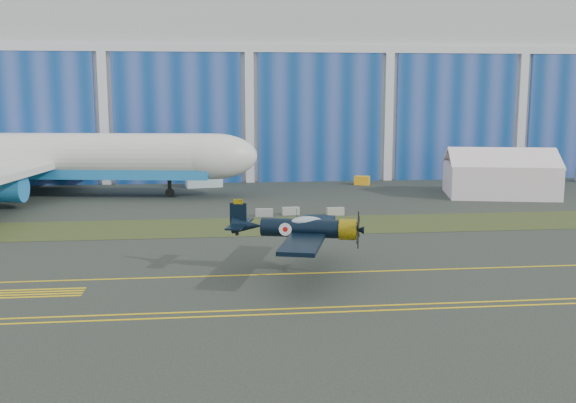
{
  "coord_description": "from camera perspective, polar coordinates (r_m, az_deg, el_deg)",
  "views": [
    {
      "loc": [
        -5.65,
        -55.6,
        14.06
      ],
      "look_at": [
        0.93,
        3.67,
        4.31
      ],
      "focal_mm": 42.0,
      "sensor_mm": 36.0,
      "label": 1
    }
  ],
  "objects": [
    {
      "name": "edge_line_far",
      "position": [
        44.74,
        1.25,
        -9.02
      ],
      "size": [
        80.0,
        0.2,
        0.02
      ],
      "primitive_type": "cube",
      "color": "yellow",
      "rests_on": "ground"
    },
    {
      "name": "warbird",
      "position": [
        51.74,
        1.1,
        -2.26
      ],
      "size": [
        15.05,
        16.71,
        4.17
      ],
      "rotation": [
        0.0,
        0.0,
        -0.28
      ],
      "color": "black",
      "rests_on": "ground"
    },
    {
      "name": "grass_median",
      "position": [
        71.22,
        -1.66,
        -2.08
      ],
      "size": [
        260.0,
        10.0,
        0.02
      ],
      "primitive_type": "cube",
      "color": "#475128",
      "rests_on": "ground"
    },
    {
      "name": "ground",
      "position": [
        57.62,
        -0.52,
        -4.83
      ],
      "size": [
        260.0,
        260.0,
        0.0
      ],
      "primitive_type": "plane",
      "color": "#2F362F",
      "rests_on": "ground"
    },
    {
      "name": "shipping_container",
      "position": [
        100.97,
        -7.13,
        1.87
      ],
      "size": [
        5.61,
        3.12,
        2.3
      ],
      "primitive_type": "cube",
      "rotation": [
        0.0,
        0.0,
        0.2
      ],
      "color": "#CBECF0",
      "rests_on": "ground"
    },
    {
      "name": "edge_line_near",
      "position": [
        43.8,
        1.43,
        -9.43
      ],
      "size": [
        80.0,
        0.2,
        0.02
      ],
      "primitive_type": "cube",
      "color": "yellow",
      "rests_on": "ground"
    },
    {
      "name": "jetliner",
      "position": [
        97.44,
        -21.41,
        7.54
      ],
      "size": [
        78.06,
        69.26,
        24.31
      ],
      "rotation": [
        0.0,
        0.0,
        -0.16
      ],
      "color": "silver",
      "rests_on": "ground"
    },
    {
      "name": "barrier_b",
      "position": [
        77.6,
        0.23,
        -0.81
      ],
      "size": [
        2.05,
        0.8,
        0.9
      ],
      "primitive_type": "cube",
      "rotation": [
        0.0,
        0.0,
        0.1
      ],
      "color": "#919892",
      "rests_on": "ground"
    },
    {
      "name": "hangar",
      "position": [
        127.51,
        -3.85,
        9.67
      ],
      "size": [
        220.0,
        45.7,
        30.0
      ],
      "color": "silver",
      "rests_on": "ground"
    },
    {
      "name": "barrier_c",
      "position": [
        77.55,
        4.03,
        -0.84
      ],
      "size": [
        2.04,
        0.77,
        0.9
      ],
      "primitive_type": "cube",
      "rotation": [
        0.0,
        0.0,
        0.09
      ],
      "color": "#9C9D93",
      "rests_on": "ground"
    },
    {
      "name": "tent",
      "position": [
        95.99,
        17.54,
        2.44
      ],
      "size": [
        16.21,
        13.29,
        6.64
      ],
      "rotation": [
        0.0,
        0.0,
        -0.22
      ],
      "color": "white",
      "rests_on": "ground"
    },
    {
      "name": "barrier_a",
      "position": [
        76.62,
        -2.02,
        -0.95
      ],
      "size": [
        2.04,
        0.76,
        0.9
      ],
      "primitive_type": "cube",
      "rotation": [
        0.0,
        0.0,
        -0.08
      ],
      "color": "gray",
      "rests_on": "ground"
    },
    {
      "name": "tug",
      "position": [
        103.37,
        6.28,
        1.79
      ],
      "size": [
        2.62,
        2.13,
        1.32
      ],
      "primitive_type": "cube",
      "rotation": [
        0.0,
        0.0,
        -0.37
      ],
      "color": "yellow",
      "rests_on": "ground"
    },
    {
      "name": "taxiway_centreline",
      "position": [
        52.81,
        0.03,
        -6.14
      ],
      "size": [
        200.0,
        0.2,
        0.02
      ],
      "primitive_type": "cube",
      "color": "yellow",
      "rests_on": "ground"
    },
    {
      "name": "hold_short_ladder",
      "position": [
        51.05,
        -20.24,
        -7.28
      ],
      "size": [
        6.0,
        2.4,
        0.02
      ],
      "primitive_type": null,
      "color": "yellow",
      "rests_on": "ground"
    }
  ]
}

